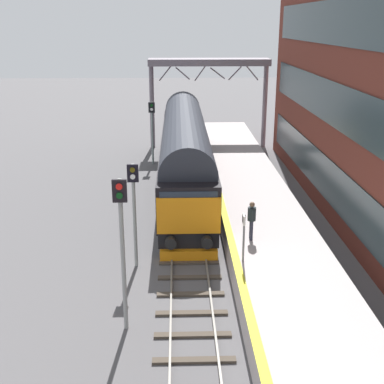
# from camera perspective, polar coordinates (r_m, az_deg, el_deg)

# --- Properties ---
(ground_plane) EXTENTS (140.00, 140.00, 0.00)m
(ground_plane) POSITION_cam_1_polar(r_m,az_deg,el_deg) (24.65, -0.56, -4.12)
(ground_plane) COLOR #575557
(ground_plane) RESTS_ON ground
(track_main) EXTENTS (2.50, 60.00, 0.15)m
(track_main) POSITION_cam_1_polar(r_m,az_deg,el_deg) (24.63, -0.56, -4.00)
(track_main) COLOR slate
(track_main) RESTS_ON ground
(station_platform) EXTENTS (4.00, 44.00, 1.01)m
(station_platform) POSITION_cam_1_polar(r_m,az_deg,el_deg) (24.78, 7.79, -2.91)
(station_platform) COLOR #B8AEAC
(station_platform) RESTS_ON ground
(diesel_locomotive) EXTENTS (2.74, 19.71, 4.68)m
(diesel_locomotive) POSITION_cam_1_polar(r_m,az_deg,el_deg) (29.71, -0.82, 4.94)
(diesel_locomotive) COLOR black
(diesel_locomotive) RESTS_ON ground
(signal_post_near) EXTENTS (0.44, 0.22, 5.15)m
(signal_post_near) POSITION_cam_1_polar(r_m,az_deg,el_deg) (15.75, -7.93, -5.47)
(signal_post_near) COLOR gray
(signal_post_near) RESTS_ON ground
(signal_post_mid) EXTENTS (0.44, 0.22, 4.37)m
(signal_post_mid) POSITION_cam_1_polar(r_m,az_deg,el_deg) (20.02, -6.59, -1.38)
(signal_post_mid) COLOR gray
(signal_post_mid) RESTS_ON ground
(signal_post_far) EXTENTS (0.44, 0.22, 4.37)m
(signal_post_far) POSITION_cam_1_polar(r_m,az_deg,el_deg) (35.27, -4.54, 7.49)
(signal_post_far) COLOR gray
(signal_post_far) RESTS_ON ground
(platform_number_sign) EXTENTS (0.10, 0.44, 1.87)m
(platform_number_sign) POSITION_cam_1_polar(r_m,az_deg,el_deg) (18.72, 5.88, -4.37)
(platform_number_sign) COLOR slate
(platform_number_sign) RESTS_ON station_platform
(waiting_passenger) EXTENTS (0.35, 0.51, 1.64)m
(waiting_passenger) POSITION_cam_1_polar(r_m,az_deg,el_deg) (20.73, 6.78, -2.84)
(waiting_passenger) COLOR #262735
(waiting_passenger) RESTS_ON station_platform
(overhead_footbridge) EXTENTS (9.30, 2.00, 6.91)m
(overhead_footbridge) POSITION_cam_1_polar(r_m,az_deg,el_deg) (39.82, 1.93, 13.77)
(overhead_footbridge) COLOR slate
(overhead_footbridge) RESTS_ON ground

